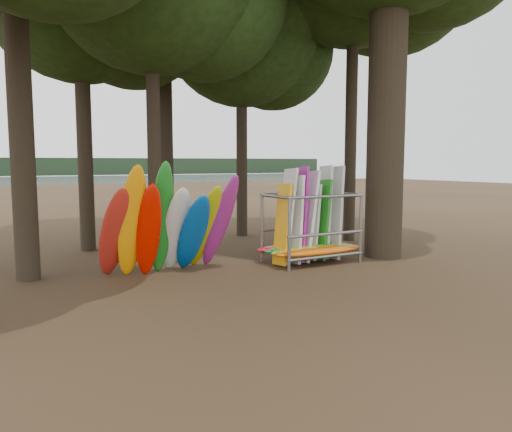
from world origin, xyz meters
TOP-DOWN VIEW (x-y plane):
  - ground at (0.00, 0.00)m, footprint 120.00×120.00m
  - lake at (0.00, 60.00)m, footprint 160.00×160.00m
  - far_shore at (0.00, 110.00)m, footprint 160.00×4.00m
  - oak_3 at (2.65, 6.66)m, footprint 7.19×7.19m
  - kayak_row at (-2.38, 1.23)m, footprint 3.73×2.01m
  - storage_rack at (1.89, 0.74)m, footprint 3.20×1.52m

SIDE VIEW (x-z plane):
  - ground at x=0.00m, z-range 0.00..0.00m
  - lake at x=0.00m, z-range 0.00..0.00m
  - storage_rack at x=1.89m, z-range -0.47..2.43m
  - kayak_row at x=-2.38m, z-range -0.31..2.86m
  - far_shore at x=0.00m, z-range 0.00..4.00m
  - oak_3 at x=2.65m, z-range 2.57..13.99m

